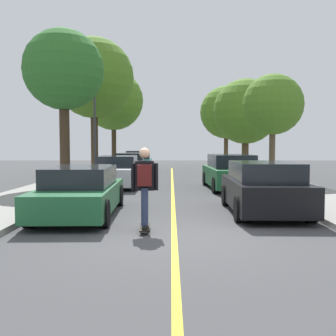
% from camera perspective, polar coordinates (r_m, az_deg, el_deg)
% --- Properties ---
extents(ground, '(80.00, 80.00, 0.00)m').
position_cam_1_polar(ground, '(8.21, 0.90, -9.72)').
color(ground, '#424244').
extents(center_line, '(0.12, 39.20, 0.01)m').
position_cam_1_polar(center_line, '(12.14, 0.75, -5.44)').
color(center_line, gold).
rests_on(center_line, ground).
extents(parked_car_left_nearest, '(2.00, 4.63, 1.29)m').
position_cam_1_polar(parked_car_left_nearest, '(10.63, -12.60, -3.36)').
color(parked_car_left_nearest, '#1E5B33').
rests_on(parked_car_left_nearest, ground).
extents(parked_car_left_near, '(1.99, 4.31, 1.38)m').
position_cam_1_polar(parked_car_left_near, '(17.55, -7.40, -0.56)').
color(parked_car_left_near, '#B7B7BC').
rests_on(parked_car_left_near, ground).
extents(parked_car_left_far, '(1.96, 4.40, 1.40)m').
position_cam_1_polar(parked_car_left_far, '(23.14, -5.49, 0.41)').
color(parked_car_left_far, '#BCAD89').
rests_on(parked_car_left_far, ground).
extents(parked_car_left_farthest, '(2.09, 4.30, 1.45)m').
position_cam_1_polar(parked_car_left_farthest, '(28.67, -4.35, 1.03)').
color(parked_car_left_farthest, '#196066').
rests_on(parked_car_left_farthest, ground).
extents(parked_car_right_nearest, '(1.98, 4.05, 1.40)m').
position_cam_1_polar(parked_car_right_nearest, '(10.94, 13.80, -2.87)').
color(parked_car_right_nearest, black).
rests_on(parked_car_right_nearest, ground).
extents(parked_car_right_near, '(2.10, 4.51, 1.46)m').
position_cam_1_polar(parked_car_right_near, '(16.73, 9.13, -0.64)').
color(parked_car_right_near, '#1E5B33').
rests_on(parked_car_right_near, ground).
extents(street_tree_left_nearest, '(3.45, 3.45, 6.70)m').
position_cam_1_polar(street_tree_left_nearest, '(17.82, -15.02, 13.58)').
color(street_tree_left_nearest, '#3D2D1E').
rests_on(street_tree_left_nearest, sidewalk_left).
extents(street_tree_left_near, '(4.79, 4.79, 8.14)m').
position_cam_1_polar(street_tree_left_near, '(24.28, -10.80, 12.76)').
color(street_tree_left_near, '#3D2D1E').
rests_on(street_tree_left_near, sidewalk_left).
extents(street_tree_left_far, '(4.76, 4.76, 7.69)m').
position_cam_1_polar(street_tree_left_far, '(32.03, -7.97, 9.72)').
color(street_tree_left_far, '#3D2D1E').
rests_on(street_tree_left_far, sidewalk_left).
extents(street_tree_right_nearest, '(2.83, 2.83, 5.03)m').
position_cam_1_polar(street_tree_right_nearest, '(19.04, 15.08, 8.89)').
color(street_tree_right_nearest, brown).
rests_on(street_tree_right_nearest, sidewalk_right).
extents(street_tree_right_near, '(4.14, 4.14, 5.94)m').
position_cam_1_polar(street_tree_right_near, '(25.53, 11.28, 8.08)').
color(street_tree_right_near, '#4C3823').
rests_on(street_tree_right_near, sidewalk_right).
extents(street_tree_right_far, '(4.50, 4.50, 6.81)m').
position_cam_1_polar(street_tree_right_far, '(34.16, 8.52, 8.04)').
color(street_tree_right_far, '#4C3823').
rests_on(street_tree_right_far, sidewalk_right).
extents(streetlamp, '(0.36, 0.24, 5.44)m').
position_cam_1_polar(streetlamp, '(21.63, -10.68, 7.00)').
color(streetlamp, '#38383D').
rests_on(streetlamp, sidewalk_left).
extents(skateboard, '(0.26, 0.85, 0.10)m').
position_cam_1_polar(skateboard, '(8.50, -3.41, -8.68)').
color(skateboard, black).
rests_on(skateboard, ground).
extents(skateboarder, '(0.58, 0.70, 1.70)m').
position_cam_1_polar(skateboarder, '(8.31, -3.44, -2.14)').
color(skateboarder, black).
rests_on(skateboarder, skateboard).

